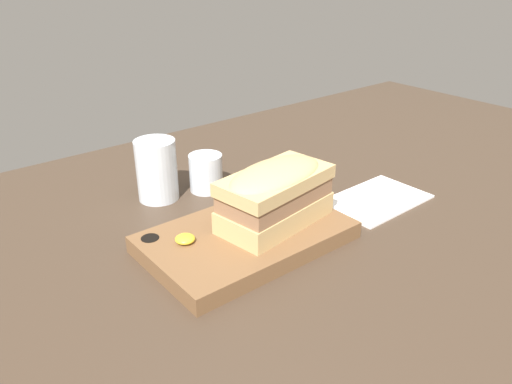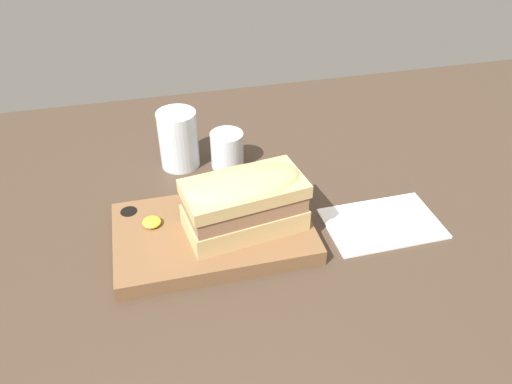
{
  "view_description": "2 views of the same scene",
  "coord_description": "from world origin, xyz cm",
  "px_view_note": "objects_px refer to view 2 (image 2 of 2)",
  "views": [
    {
      "loc": [
        -49.73,
        -58.8,
        43.83
      ],
      "look_at": [
        -4.88,
        -3.41,
        9.4
      ],
      "focal_mm": 35.0,
      "sensor_mm": 36.0,
      "label": 1
    },
    {
      "loc": [
        -16.17,
        -65.77,
        57.03
      ],
      "look_at": [
        -1.4,
        -5.54,
        10.5
      ],
      "focal_mm": 35.0,
      "sensor_mm": 36.0,
      "label": 2
    }
  ],
  "objects_px": {
    "wine_glass": "(227,152)",
    "napkin": "(382,223)",
    "sandwich": "(244,200)",
    "water_glass": "(179,143)",
    "serving_board": "(213,233)"
  },
  "relations": [
    {
      "from": "serving_board",
      "to": "napkin",
      "type": "xyz_separation_m",
      "value": [
        0.28,
        -0.03,
        -0.01
      ]
    },
    {
      "from": "wine_glass",
      "to": "napkin",
      "type": "bearing_deg",
      "value": -47.4
    },
    {
      "from": "sandwich",
      "to": "water_glass",
      "type": "bearing_deg",
      "value": 107.03
    },
    {
      "from": "wine_glass",
      "to": "napkin",
      "type": "distance_m",
      "value": 0.33
    },
    {
      "from": "sandwich",
      "to": "wine_glass",
      "type": "relative_size",
      "value": 2.73
    },
    {
      "from": "serving_board",
      "to": "napkin",
      "type": "distance_m",
      "value": 0.29
    },
    {
      "from": "serving_board",
      "to": "water_glass",
      "type": "relative_size",
      "value": 2.76
    },
    {
      "from": "serving_board",
      "to": "napkin",
      "type": "relative_size",
      "value": 1.64
    },
    {
      "from": "water_glass",
      "to": "napkin",
      "type": "height_order",
      "value": "water_glass"
    },
    {
      "from": "water_glass",
      "to": "wine_glass",
      "type": "relative_size",
      "value": 1.58
    },
    {
      "from": "sandwich",
      "to": "water_glass",
      "type": "relative_size",
      "value": 1.72
    },
    {
      "from": "sandwich",
      "to": "serving_board",
      "type": "bearing_deg",
      "value": 167.87
    },
    {
      "from": "wine_glass",
      "to": "water_glass",
      "type": "bearing_deg",
      "value": 163.57
    },
    {
      "from": "sandwich",
      "to": "water_glass",
      "type": "xyz_separation_m",
      "value": [
        -0.08,
        0.24,
        -0.03
      ]
    },
    {
      "from": "serving_board",
      "to": "wine_glass",
      "type": "bearing_deg",
      "value": 72.67
    }
  ]
}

